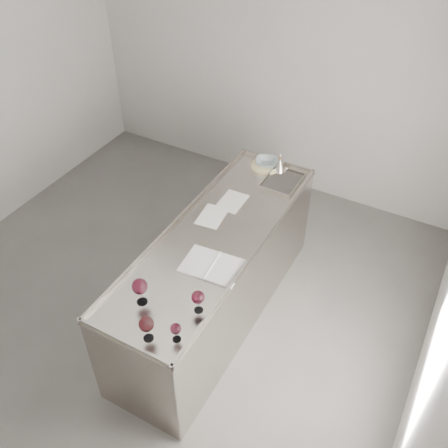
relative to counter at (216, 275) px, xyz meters
The scene contains 12 objects.
room_shell 1.10m from the counter, 148.97° to the right, with size 4.54×5.04×2.84m.
counter is the anchor object (origin of this frame).
wine_glass_left 1.06m from the counter, 97.17° to the right, with size 0.11×0.11×0.21m.
wine_glass_middle 1.24m from the counter, 84.19° to the right, with size 0.10×0.10×0.20m.
wine_glass_right 0.98m from the counter, 69.24° to the right, with size 0.09×0.09×0.18m.
wine_glass_small 1.18m from the counter, 74.64° to the right, with size 0.07×0.07×0.15m.
notebook 0.59m from the counter, 65.02° to the right, with size 0.46×0.34×0.02m.
loose_paper_top 0.65m from the counter, 101.55° to the left, with size 0.20×0.29×0.00m, color silver.
loose_paper_under 0.53m from the counter, 127.75° to the left, with size 0.20×0.29×0.00m, color silver.
trivet 1.18m from the counter, 93.33° to the left, with size 0.28×0.28×0.02m, color beige.
ceramic_bowl 1.20m from the counter, 93.33° to the left, with size 0.21×0.21×0.05m, color #86989C.
wine_funnel 1.20m from the counter, 86.13° to the left, with size 0.13×0.13×0.19m.
Camera 1 is at (1.99, -2.27, 3.61)m, focal length 40.00 mm.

